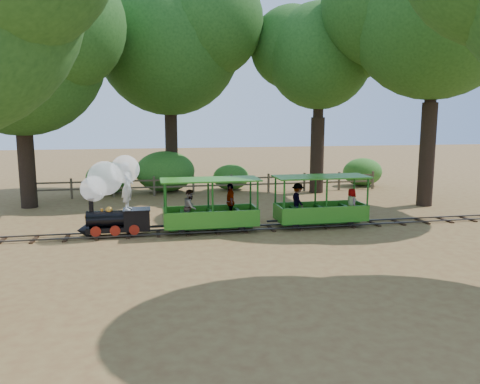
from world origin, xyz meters
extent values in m
plane|color=olive|center=(0.00, 0.00, 0.00)|extent=(90.00, 90.00, 0.00)
cube|color=#3F3D3A|center=(0.00, -0.30, 0.08)|extent=(22.00, 0.05, 0.05)
cube|color=#3F3D3A|center=(0.00, 0.30, 0.08)|extent=(22.00, 0.05, 0.05)
cube|color=#382314|center=(0.00, 0.00, 0.03)|extent=(0.12, 1.00, 0.05)
cube|color=#382314|center=(-5.00, 0.00, 0.03)|extent=(0.12, 1.00, 0.05)
cube|color=#382314|center=(5.00, 0.00, 0.03)|extent=(0.12, 1.00, 0.05)
cube|color=black|center=(-4.31, 0.00, 0.27)|extent=(2.09, 0.66, 0.17)
cylinder|color=black|center=(-4.64, 0.00, 0.62)|extent=(1.33, 0.53, 0.53)
cylinder|color=black|center=(-5.17, 0.00, 1.10)|extent=(0.15, 0.15, 0.42)
sphere|color=gold|center=(-4.60, 0.00, 0.91)|extent=(0.25, 0.25, 0.25)
cylinder|color=gold|center=(-4.83, 0.00, 0.92)|extent=(0.09, 0.09, 0.09)
cube|color=black|center=(-3.70, 0.00, 0.62)|extent=(0.85, 0.66, 0.52)
cube|color=black|center=(-3.70, 0.00, 0.90)|extent=(0.90, 0.72, 0.04)
cone|color=black|center=(-5.45, 0.00, 0.25)|extent=(0.43, 0.61, 0.61)
cylinder|color=gold|center=(-5.34, 0.00, 0.72)|extent=(0.09, 0.13, 0.13)
cylinder|color=maroon|center=(-5.02, -0.34, 0.27)|extent=(0.34, 0.06, 0.34)
cylinder|color=maroon|center=(-5.02, 0.34, 0.27)|extent=(0.34, 0.06, 0.34)
cylinder|color=maroon|center=(-4.41, -0.34, 0.27)|extent=(0.34, 0.06, 0.34)
cylinder|color=maroon|center=(-4.41, 0.34, 0.27)|extent=(0.34, 0.06, 0.34)
cylinder|color=maroon|center=(-3.79, -0.34, 0.27)|extent=(0.34, 0.06, 0.34)
cylinder|color=maroon|center=(-3.79, 0.34, 0.27)|extent=(0.34, 0.06, 0.34)
sphere|color=white|center=(-5.07, 0.05, 1.64)|extent=(0.85, 0.85, 0.85)
sphere|color=white|center=(-4.69, 0.10, 1.97)|extent=(1.14, 1.14, 1.14)
sphere|color=white|center=(-4.03, 0.15, 2.25)|extent=(0.95, 0.95, 0.95)
imported|color=silver|center=(-3.97, -0.10, 1.71)|extent=(0.43, 0.61, 1.59)
cube|color=#31811C|center=(-1.18, 0.00, 0.31)|extent=(3.26, 1.25, 0.10)
cube|color=#165613|center=(-1.18, 0.00, 0.20)|extent=(2.94, 0.48, 0.13)
cube|color=#31811C|center=(-1.18, -0.59, 0.60)|extent=(3.26, 0.06, 0.48)
cube|color=#31811C|center=(-1.18, 0.59, 0.60)|extent=(3.26, 0.06, 0.48)
cube|color=#31811C|center=(-1.18, 0.00, 1.85)|extent=(3.41, 1.39, 0.05)
cylinder|color=#165613|center=(-2.74, -0.57, 1.08)|extent=(0.07, 0.07, 1.54)
cylinder|color=#165613|center=(-2.74, 0.57, 1.08)|extent=(0.07, 0.07, 1.54)
cylinder|color=#165613|center=(0.37, -0.57, 1.08)|extent=(0.07, 0.07, 1.54)
cylinder|color=#165613|center=(0.37, 0.57, 1.08)|extent=(0.07, 0.07, 1.54)
cube|color=#165613|center=(-2.16, 0.00, 0.55)|extent=(0.12, 1.06, 0.38)
cube|color=#165613|center=(-1.18, 0.00, 0.55)|extent=(0.12, 1.06, 0.38)
cube|color=#165613|center=(-0.21, 0.00, 0.55)|extent=(0.12, 1.06, 0.38)
cylinder|color=black|center=(-2.23, -0.33, 0.23)|extent=(0.27, 0.06, 0.27)
cylinder|color=black|center=(-2.23, 0.33, 0.23)|extent=(0.27, 0.06, 0.27)
cylinder|color=black|center=(-0.14, -0.33, 0.23)|extent=(0.27, 0.06, 0.27)
cylinder|color=black|center=(-0.14, 0.33, 0.23)|extent=(0.27, 0.06, 0.27)
imported|color=gray|center=(-1.91, -0.29, 0.96)|extent=(0.63, 0.71, 1.21)
imported|color=gray|center=(-0.46, 0.15, 1.02)|extent=(0.36, 0.79, 1.31)
cube|color=#31811C|center=(2.87, 0.00, 0.31)|extent=(3.26, 1.25, 0.10)
cube|color=#165613|center=(2.87, 0.00, 0.20)|extent=(2.94, 0.48, 0.13)
cube|color=#31811C|center=(2.87, -0.59, 0.60)|extent=(3.26, 0.06, 0.48)
cube|color=#31811C|center=(2.87, 0.59, 0.60)|extent=(3.26, 0.06, 0.48)
cube|color=#31811C|center=(2.87, 0.00, 1.85)|extent=(3.41, 1.39, 0.05)
cylinder|color=#165613|center=(1.31, -0.57, 1.08)|extent=(0.07, 0.07, 1.54)
cylinder|color=#165613|center=(1.31, 0.57, 1.08)|extent=(0.07, 0.07, 1.54)
cylinder|color=#165613|center=(4.42, -0.57, 1.08)|extent=(0.07, 0.07, 1.54)
cylinder|color=#165613|center=(4.42, 0.57, 1.08)|extent=(0.07, 0.07, 1.54)
cube|color=#165613|center=(1.89, 0.00, 0.55)|extent=(0.12, 1.06, 0.38)
cube|color=#165613|center=(2.87, 0.00, 0.55)|extent=(0.12, 1.06, 0.38)
cube|color=#165613|center=(3.85, 0.00, 0.55)|extent=(0.12, 1.06, 0.38)
cylinder|color=black|center=(1.82, -0.33, 0.23)|extent=(0.27, 0.06, 0.27)
cylinder|color=black|center=(1.82, 0.33, 0.23)|extent=(0.27, 0.06, 0.27)
cylinder|color=black|center=(3.91, -0.33, 0.23)|extent=(0.27, 0.06, 0.27)
cylinder|color=black|center=(3.91, 0.33, 0.23)|extent=(0.27, 0.06, 0.27)
imported|color=gray|center=(2.09, 0.29, 0.97)|extent=(0.49, 0.82, 1.23)
imported|color=gray|center=(3.92, -0.32, 0.89)|extent=(0.38, 0.55, 1.07)
cylinder|color=#2D2116|center=(-8.50, 6.00, 1.81)|extent=(0.70, 0.70, 3.63)
cylinder|color=#2D2116|center=(-8.50, 6.00, 4.66)|extent=(0.52, 0.53, 2.07)
sphere|color=#1D4916|center=(-8.50, 6.00, 6.79)|extent=(7.27, 7.27, 7.27)
sphere|color=#1D4916|center=(-6.68, 4.91, 7.70)|extent=(5.45, 5.45, 5.45)
cylinder|color=#2D2116|center=(-2.00, 9.50, 2.12)|extent=(0.66, 0.66, 4.24)
cylinder|color=#2D2116|center=(-2.00, 9.50, 5.45)|extent=(0.50, 0.50, 2.42)
sphere|color=#1D4916|center=(-2.00, 9.50, 7.78)|extent=(7.47, 7.47, 7.47)
sphere|color=#1D4916|center=(-0.13, 8.38, 8.71)|extent=(5.60, 5.60, 5.60)
sphere|color=#1D4916|center=(-3.68, 10.81, 8.52)|extent=(5.98, 5.98, 5.98)
cylinder|color=#2D2116|center=(5.50, 7.50, 1.98)|extent=(0.72, 0.72, 3.96)
cylinder|color=#2D2116|center=(5.50, 7.50, 5.09)|extent=(0.54, 0.54, 2.26)
sphere|color=#1D4916|center=(5.50, 7.50, 7.03)|extent=(5.38, 5.38, 5.38)
sphere|color=#1D4916|center=(6.84, 6.69, 7.71)|extent=(4.03, 4.03, 4.03)
sphere|color=#1D4916|center=(4.29, 8.44, 7.57)|extent=(4.30, 4.30, 4.30)
cylinder|color=#2D2116|center=(9.00, 3.00, 2.31)|extent=(0.68, 0.68, 4.61)
cylinder|color=#2D2116|center=(9.00, 3.00, 5.93)|extent=(0.51, 0.51, 2.63)
sphere|color=#1D4916|center=(9.00, 3.00, 8.34)|extent=(7.27, 7.27, 7.27)
sphere|color=#1D4916|center=(7.36, 4.27, 9.06)|extent=(5.82, 5.82, 5.82)
cube|color=brown|center=(-9.00, 8.00, 0.50)|extent=(0.10, 0.10, 1.00)
cube|color=brown|center=(-7.00, 8.00, 0.50)|extent=(0.10, 0.10, 1.00)
cube|color=brown|center=(-5.00, 8.00, 0.50)|extent=(0.10, 0.10, 1.00)
cube|color=brown|center=(-3.00, 8.00, 0.50)|extent=(0.10, 0.10, 1.00)
cube|color=brown|center=(-1.00, 8.00, 0.50)|extent=(0.10, 0.10, 1.00)
cube|color=brown|center=(1.00, 8.00, 0.50)|extent=(0.10, 0.10, 1.00)
cube|color=brown|center=(3.00, 8.00, 0.50)|extent=(0.10, 0.10, 1.00)
cube|color=brown|center=(5.00, 8.00, 0.50)|extent=(0.10, 0.10, 1.00)
cube|color=brown|center=(7.00, 8.00, 0.50)|extent=(0.10, 0.10, 1.00)
cube|color=brown|center=(9.00, 8.00, 0.50)|extent=(0.10, 0.10, 1.00)
cube|color=brown|center=(0.00, 8.00, 0.80)|extent=(18.00, 0.06, 0.08)
cube|color=brown|center=(0.00, 8.00, 0.45)|extent=(18.00, 0.06, 0.08)
ellipsoid|color=#2D6B1E|center=(-5.28, 9.30, 0.83)|extent=(2.40, 1.85, 1.66)
ellipsoid|color=#2D6B1E|center=(-2.38, 9.30, 1.09)|extent=(3.16, 2.43, 2.18)
ellipsoid|color=#2D6B1E|center=(1.21, 9.30, 0.70)|extent=(2.01, 1.55, 1.39)
ellipsoid|color=#2D6B1E|center=(9.00, 9.30, 0.81)|extent=(2.33, 1.79, 1.61)
camera|label=1|loc=(-3.28, -15.87, 3.99)|focal=35.00mm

